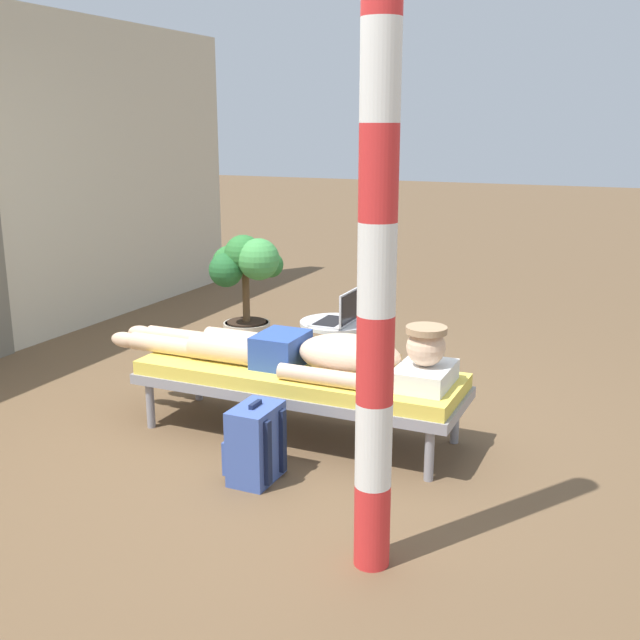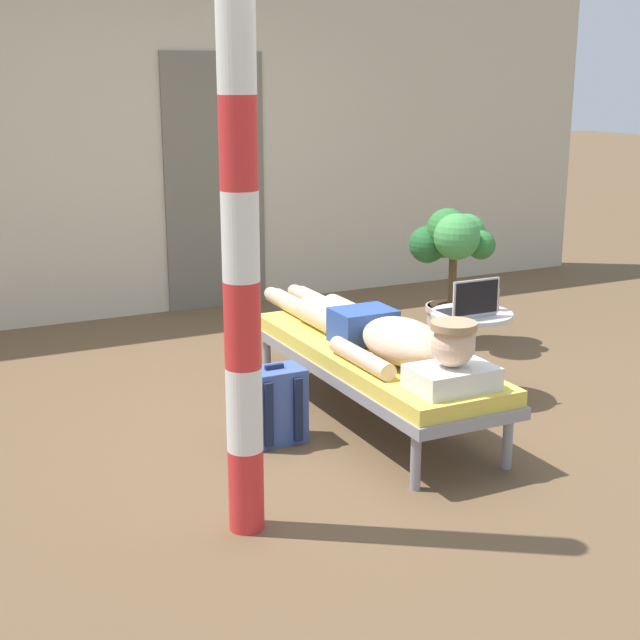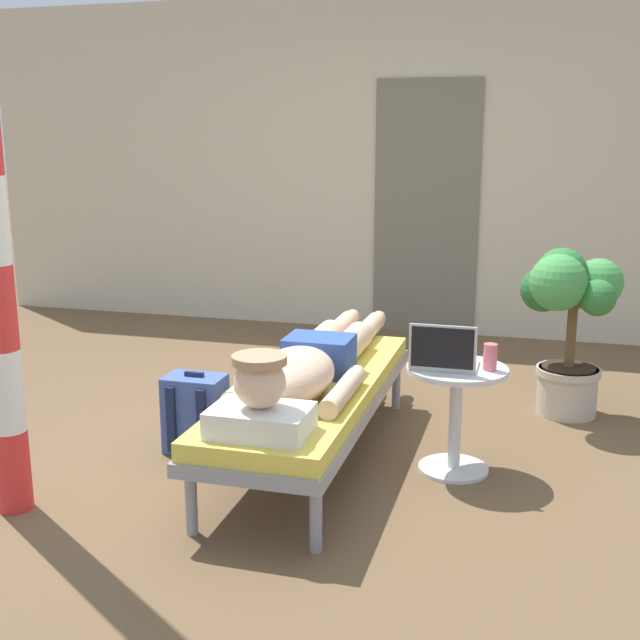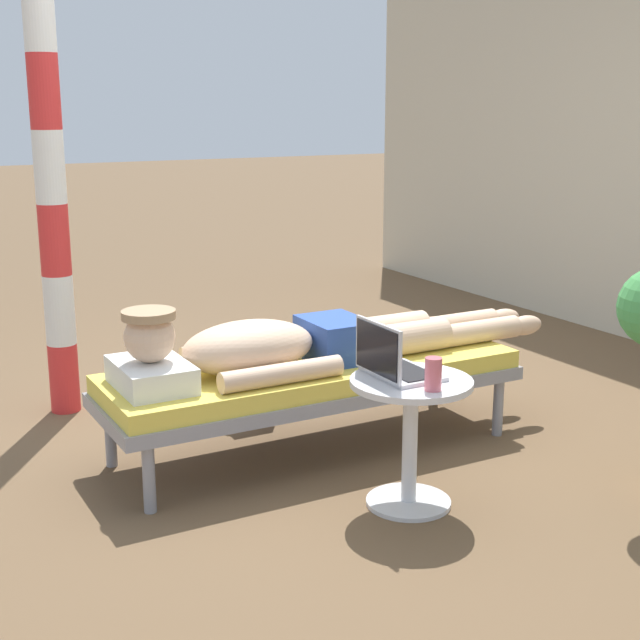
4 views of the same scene
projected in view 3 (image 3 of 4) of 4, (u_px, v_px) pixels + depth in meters
ground_plane at (301, 447)px, 4.13m from camera, size 40.00×40.00×0.00m
house_wall_back at (413, 167)px, 6.42m from camera, size 7.60×0.20×2.70m
house_door_panel at (426, 209)px, 6.35m from camera, size 0.84×0.03×2.04m
lounge_chair at (313, 394)px, 3.89m from camera, size 0.63×1.94×0.42m
person_reclining at (308, 365)px, 3.77m from camera, size 0.53×2.17×0.33m
side_table at (456, 401)px, 3.76m from camera, size 0.48×0.48×0.52m
laptop at (444, 357)px, 3.68m from camera, size 0.31×0.24×0.23m
drink_glass at (490, 357)px, 3.67m from camera, size 0.06×0.06×0.13m
backpack at (196, 414)px, 4.05m from camera, size 0.30×0.26×0.42m
potted_plant at (570, 307)px, 4.48m from camera, size 0.57×0.60×0.98m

